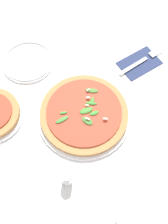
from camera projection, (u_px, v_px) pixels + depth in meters
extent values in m
plane|color=silver|center=(82.00, 124.00, 0.85)|extent=(6.00, 6.00, 0.00)
cylinder|color=white|center=(84.00, 115.00, 0.86)|extent=(0.31, 0.31, 0.01)
cylinder|color=#AD7542|center=(84.00, 113.00, 0.85)|extent=(0.29, 0.29, 0.02)
cylinder|color=#B73823|center=(84.00, 112.00, 0.84)|extent=(0.24, 0.24, 0.01)
ellipsoid|color=#367F2B|center=(92.00, 101.00, 0.85)|extent=(0.03, 0.03, 0.01)
ellipsoid|color=#34832A|center=(94.00, 113.00, 0.83)|extent=(0.03, 0.02, 0.01)
ellipsoid|color=#36802D|center=(63.00, 113.00, 0.83)|extent=(0.03, 0.02, 0.01)
ellipsoid|color=#34752B|center=(91.00, 103.00, 0.84)|extent=(0.03, 0.04, 0.01)
ellipsoid|color=#397B29|center=(86.00, 110.00, 0.83)|extent=(0.05, 0.04, 0.01)
ellipsoid|color=#39702A|center=(87.00, 121.00, 0.82)|extent=(0.03, 0.04, 0.01)
ellipsoid|color=#3C7730|center=(62.00, 120.00, 0.82)|extent=(0.05, 0.02, 0.01)
ellipsoid|color=#3F7229|center=(92.00, 90.00, 0.86)|extent=(0.04, 0.04, 0.01)
cube|color=beige|center=(105.00, 119.00, 0.81)|extent=(0.01, 0.01, 0.01)
cube|color=beige|center=(88.00, 90.00, 0.86)|extent=(0.01, 0.00, 0.01)
cube|color=beige|center=(88.00, 119.00, 0.81)|extent=(0.01, 0.01, 0.01)
cube|color=beige|center=(87.00, 105.00, 0.83)|extent=(0.01, 0.01, 0.01)
cube|color=beige|center=(88.00, 98.00, 0.85)|extent=(0.01, 0.01, 0.01)
cylinder|color=white|center=(116.00, 214.00, 0.73)|extent=(0.07, 0.07, 0.00)
cylinder|color=white|center=(118.00, 212.00, 0.69)|extent=(0.01, 0.01, 0.08)
cone|color=white|center=(122.00, 209.00, 0.61)|extent=(0.08, 0.08, 0.10)
cylinder|color=maroon|center=(121.00, 210.00, 0.64)|extent=(0.04, 0.04, 0.03)
cube|color=navy|center=(139.00, 63.00, 0.96)|extent=(0.16, 0.12, 0.01)
cube|color=silver|center=(133.00, 66.00, 0.95)|extent=(0.12, 0.03, 0.00)
cube|color=silver|center=(152.00, 54.00, 0.97)|extent=(0.02, 0.03, 0.00)
cube|color=silver|center=(159.00, 53.00, 0.97)|extent=(0.04, 0.01, 0.00)
cube|color=silver|center=(158.00, 51.00, 0.98)|extent=(0.04, 0.01, 0.00)
cube|color=silver|center=(156.00, 49.00, 0.98)|extent=(0.04, 0.01, 0.00)
cylinder|color=white|center=(28.00, 62.00, 0.96)|extent=(0.19, 0.19, 0.01)
torus|color=white|center=(27.00, 60.00, 0.95)|extent=(0.18, 0.18, 0.01)
cylinder|color=silver|center=(67.00, 179.00, 0.75)|extent=(0.03, 0.03, 0.06)
cylinder|color=#B7B7BF|center=(66.00, 176.00, 0.72)|extent=(0.03, 0.03, 0.01)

